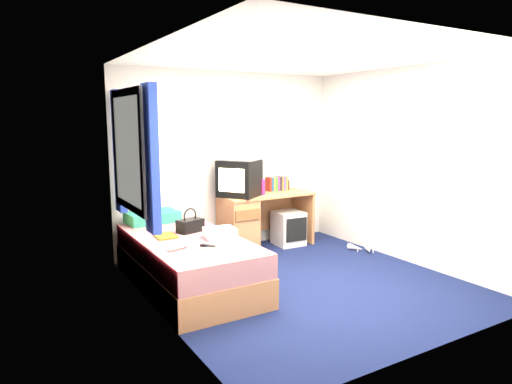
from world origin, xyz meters
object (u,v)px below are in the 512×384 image
bed (188,262)px  pink_water_bottle (263,188)px  aerosol_can (257,187)px  colour_swatch_fan (215,247)px  water_bottle (178,246)px  pillow (152,217)px  remote_control (208,246)px  vcr (239,157)px  handbag (190,225)px  desk (249,220)px  picture_frame (287,185)px  magazine (165,236)px  white_heels (362,249)px  crt_tv (239,178)px  towel (220,233)px  storage_cube (288,228)px

bed → pink_water_bottle: bearing=30.1°
aerosol_can → colour_swatch_fan: size_ratio=0.81×
aerosol_can → water_bottle: size_ratio=0.89×
pillow → remote_control: size_ratio=3.73×
colour_swatch_fan → bed: bearing=98.3°
bed → water_bottle: (-0.24, -0.37, 0.31)m
vcr → handbag: vcr is taller
desk → picture_frame: 0.87m
magazine → water_bottle: 0.52m
magazine → colour_swatch_fan: size_ratio=1.27×
bed → remote_control: bearing=-85.7°
bed → picture_frame: 2.34m
picture_frame → white_heels: (0.50, -1.07, -0.78)m
bed → desk: size_ratio=1.54×
bed → handbag: (0.12, 0.21, 0.35)m
aerosol_can → pillow: bearing=-175.6°
colour_swatch_fan → desk: bearing=49.9°
bed → pillow: pillow is taller
water_bottle → remote_control: (0.28, -0.08, -0.03)m
crt_tv → picture_frame: crt_tv is taller
towel → water_bottle: (-0.53, -0.18, -0.02)m
water_bottle → remote_control: size_ratio=1.25×
storage_cube → aerosol_can: bearing=159.2°
storage_cube → water_bottle: water_bottle is taller
desk → white_heels: size_ratio=3.34×
aerosol_can → handbag: 1.56m
aerosol_can → picture_frame: bearing=8.0°
aerosol_can → white_heels: size_ratio=0.46×
vcr → colour_swatch_fan: (-1.05, -1.41, -0.73)m
crt_tv → colour_swatch_fan: (-1.05, -1.41, -0.45)m
vcr → towel: size_ratio=1.51×
crt_tv → colour_swatch_fan: 1.81m
bed → magazine: 0.37m
pink_water_bottle → magazine: (-1.64, -0.69, -0.30)m
bed → vcr: bearing=38.9°
water_bottle → white_heels: bearing=7.7°
bed → colour_swatch_fan: bearing=-81.7°
desk → magazine: desk is taller
crt_tv → white_heels: 1.91m
pillow → handbag: handbag is taller
vcr → pink_water_bottle: vcr is taller
aerosol_can → towel: (-1.16, -1.18, -0.25)m
towel → colour_swatch_fan: 0.39m
pillow → magazine: bearing=-97.8°
handbag → water_bottle: handbag is taller
colour_swatch_fan → white_heels: colour_swatch_fan is taller
aerosol_can → crt_tv: bearing=-164.4°
vcr → water_bottle: 2.00m
picture_frame → remote_control: picture_frame is taller
handbag → towel: size_ratio=1.02×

